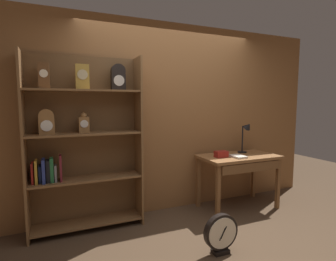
{
  "coord_description": "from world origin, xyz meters",
  "views": [
    {
      "loc": [
        -1.48,
        -2.18,
        1.52
      ],
      "look_at": [
        -0.23,
        0.77,
        1.18
      ],
      "focal_mm": 28.14,
      "sensor_mm": 36.0,
      "label": 1
    }
  ],
  "objects_px": {
    "desk_lamp": "(246,133)",
    "open_repair_manual": "(238,156)",
    "toolbox_small": "(221,154)",
    "round_clock_large": "(221,233)",
    "bookshelf": "(82,142)",
    "workbench": "(239,163)"
  },
  "relations": [
    {
      "from": "toolbox_small",
      "to": "desk_lamp",
      "type": "bearing_deg",
      "value": 13.51
    },
    {
      "from": "desk_lamp",
      "to": "open_repair_manual",
      "type": "xyz_separation_m",
      "value": [
        -0.31,
        -0.22,
        -0.29
      ]
    },
    {
      "from": "workbench",
      "to": "desk_lamp",
      "type": "relative_size",
      "value": 2.34
    },
    {
      "from": "bookshelf",
      "to": "desk_lamp",
      "type": "distance_m",
      "value": 2.33
    },
    {
      "from": "toolbox_small",
      "to": "round_clock_large",
      "type": "bearing_deg",
      "value": -123.86
    },
    {
      "from": "bookshelf",
      "to": "round_clock_large",
      "type": "bearing_deg",
      "value": -42.42
    },
    {
      "from": "bookshelf",
      "to": "toolbox_small",
      "type": "relative_size",
      "value": 11.73
    },
    {
      "from": "toolbox_small",
      "to": "round_clock_large",
      "type": "height_order",
      "value": "toolbox_small"
    },
    {
      "from": "open_repair_manual",
      "to": "workbench",
      "type": "bearing_deg",
      "value": 39.66
    },
    {
      "from": "workbench",
      "to": "toolbox_small",
      "type": "height_order",
      "value": "toolbox_small"
    },
    {
      "from": "desk_lamp",
      "to": "open_repair_manual",
      "type": "height_order",
      "value": "desk_lamp"
    },
    {
      "from": "toolbox_small",
      "to": "open_repair_manual",
      "type": "xyz_separation_m",
      "value": [
        0.21,
        -0.09,
        -0.03
      ]
    },
    {
      "from": "workbench",
      "to": "round_clock_large",
      "type": "relative_size",
      "value": 2.72
    },
    {
      "from": "workbench",
      "to": "round_clock_large",
      "type": "height_order",
      "value": "workbench"
    },
    {
      "from": "toolbox_small",
      "to": "round_clock_large",
      "type": "distance_m",
      "value": 1.22
    },
    {
      "from": "open_repair_manual",
      "to": "round_clock_large",
      "type": "relative_size",
      "value": 0.54
    },
    {
      "from": "workbench",
      "to": "toolbox_small",
      "type": "relative_size",
      "value": 6.32
    },
    {
      "from": "bookshelf",
      "to": "round_clock_large",
      "type": "xyz_separation_m",
      "value": [
        1.2,
        -1.1,
        -0.85
      ]
    },
    {
      "from": "desk_lamp",
      "to": "open_repair_manual",
      "type": "bearing_deg",
      "value": -144.81
    },
    {
      "from": "workbench",
      "to": "desk_lamp",
      "type": "distance_m",
      "value": 0.48
    },
    {
      "from": "desk_lamp",
      "to": "workbench",
      "type": "bearing_deg",
      "value": -148.08
    },
    {
      "from": "workbench",
      "to": "open_repair_manual",
      "type": "distance_m",
      "value": 0.17
    }
  ]
}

